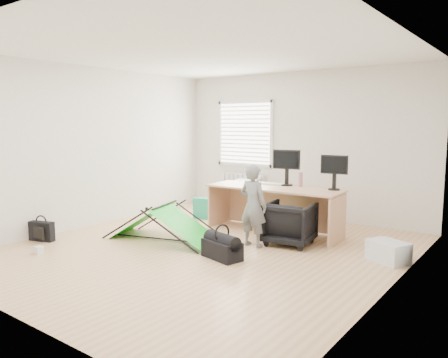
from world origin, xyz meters
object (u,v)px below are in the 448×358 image
Objects in this scene: monitor_left at (287,172)px; storage_crate at (388,252)px; monitor_right at (334,177)px; kite at (165,223)px; thermos at (301,180)px; person at (253,206)px; office_chair at (290,223)px; laptop_bag at (42,231)px; filing_cabinet at (247,196)px; duffel_bag at (222,250)px; desk at (273,210)px.

monitor_left is 0.95× the size of storage_crate.
monitor_right reaches higher than kite.
storage_crate is (1.61, -0.72, -0.73)m from thermos.
kite is at bearing 25.00° from person.
office_chair is at bearing -73.74° from thermos.
office_chair is 3.70m from laptop_bag.
filing_cabinet reaches higher than storage_crate.
filing_cabinet is 2.99m from duffel_bag.
office_chair reaches higher than duffel_bag.
monitor_right reaches higher than laptop_bag.
person is 2.15× the size of duffel_bag.
monitor_right reaches higher than thermos.
thermos is 0.13× the size of kite.
laptop_bag is 2.85m from duffel_bag.
monitor_left reaches higher than office_chair.
kite is at bearing 18.89° from laptop_bag.
monitor_right is 1.04× the size of laptop_bag.
kite reaches higher than laptop_bag.
filing_cabinet reaches higher than duffel_bag.
storage_crate is at bearing -31.14° from monitor_left.
monitor_left reaches higher than filing_cabinet.
desk is 1.09m from monitor_right.
monitor_left is at bearing 37.93° from kite.
monitor_left is at bearing 159.12° from storage_crate.
office_chair is (0.22, -0.74, -0.55)m from thermos.
duffel_bag is at bearing 63.00° from office_chair.
office_chair is at bearing -41.52° from desk.
kite is 1.85m from laptop_bag.
kite is (-1.97, -1.66, -0.67)m from monitor_right.
office_chair is 0.39× the size of kite.
desk is at bearing 168.00° from storage_crate.
duffel_bag is (2.69, 0.92, -0.03)m from laptop_bag.
thermos is 0.34× the size of office_chair.
duffel_bag is at bearing -97.81° from monitor_left.
desk is 3.29× the size of filing_cabinet.
office_chair is 1.43× the size of storage_crate.
office_chair is 1.86m from kite.
monitor_left is 0.82× the size of duffel_bag.
monitor_left is 1.08m from office_chair.
thermos is at bearing 172.49° from monitor_right.
monitor_right is 1.39m from person.
filing_cabinet is at bearing 75.89° from kite.
thermos is at bearing 42.46° from desk.
monitor_left is 1.10× the size of monitor_right.
duffel_bag is at bearing -146.86° from storage_crate.
thermos is 0.95m from office_chair.
monitor_left reaches higher than desk.
laptop_bag is (-2.61, -2.79, -0.81)m from monitor_left.
monitor_right reaches higher than office_chair.
filing_cabinet is 1.40× the size of storage_crate.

